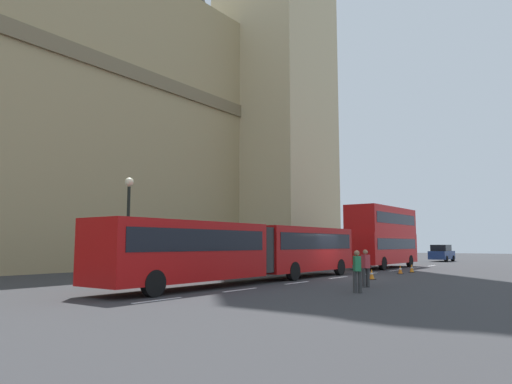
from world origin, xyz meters
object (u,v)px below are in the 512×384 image
object	(u,v)px
sedan_lead	(442,253)
traffic_cone_east	(412,268)
double_decker_bus	(383,235)
traffic_cone_west	(372,274)
articulated_bus	(252,248)
street_lamp	(128,222)
pedestrian_near_cones	(357,270)
pedestrian_by_kerb	(366,267)
traffic_cone_middle	(400,270)

from	to	relation	value
sedan_lead	traffic_cone_east	xyz separation A→B (m)	(-22.51, -4.01, -0.63)
double_decker_bus	traffic_cone_west	size ratio (longest dim) A/B	16.32
articulated_bus	street_lamp	distance (m)	6.35
traffic_cone_east	traffic_cone_west	bearing A→B (deg)	-177.24
articulated_bus	traffic_cone_east	world-z (taller)	articulated_bus
articulated_bus	pedestrian_near_cones	xyz separation A→B (m)	(-1.64, -6.53, -0.83)
street_lamp	pedestrian_near_cones	distance (m)	11.54
articulated_bus	double_decker_bus	xyz separation A→B (m)	(17.86, 0.00, 0.96)
sedan_lead	street_lamp	bearing A→B (deg)	173.87
articulated_bus	double_decker_bus	size ratio (longest dim) A/B	1.95
sedan_lead	traffic_cone_west	size ratio (longest dim) A/B	7.59
articulated_bus	street_lamp	size ratio (longest dim) A/B	3.51
pedestrian_by_kerb	traffic_cone_west	bearing A→B (deg)	19.67
pedestrian_near_cones	pedestrian_by_kerb	world-z (taller)	same
traffic_cone_middle	double_decker_bus	bearing A→B (deg)	29.20
articulated_bus	traffic_cone_west	bearing A→B (deg)	-37.64
articulated_bus	pedestrian_by_kerb	distance (m)	5.92
sedan_lead	pedestrian_by_kerb	xyz separation A→B (m)	(-34.88, -6.00, -0.00)
double_decker_bus	pedestrian_by_kerb	bearing A→B (deg)	-161.14
street_lamp	pedestrian_near_cones	size ratio (longest dim) A/B	3.12
traffic_cone_west	sedan_lead	bearing A→B (deg)	8.22
traffic_cone_west	street_lamp	bearing A→B (deg)	138.13
sedan_lead	traffic_cone_middle	xyz separation A→B (m)	(-24.58, -3.94, -0.63)
double_decker_bus	traffic_cone_middle	world-z (taller)	double_decker_bus
articulated_bus	pedestrian_near_cones	distance (m)	6.78
pedestrian_near_cones	traffic_cone_west	bearing A→B (deg)	18.41
traffic_cone_middle	pedestrian_near_cones	bearing A→B (deg)	-167.71
traffic_cone_east	sedan_lead	bearing A→B (deg)	10.09
traffic_cone_east	articulated_bus	bearing A→B (deg)	163.99
pedestrian_by_kerb	pedestrian_near_cones	bearing A→B (deg)	-163.91
traffic_cone_west	traffic_cone_middle	bearing A→B (deg)	4.41
sedan_lead	traffic_cone_middle	size ratio (longest dim) A/B	7.59
articulated_bus	traffic_cone_west	xyz separation A→B (m)	(5.42, -4.18, -1.46)
traffic_cone_middle	traffic_cone_east	world-z (taller)	same
articulated_bus	traffic_cone_middle	bearing A→B (deg)	-18.46
traffic_cone_west	pedestrian_near_cones	distance (m)	7.47
traffic_cone_middle	articulated_bus	bearing A→B (deg)	161.54
double_decker_bus	sedan_lead	distance (m)	17.99
traffic_cone_middle	pedestrian_by_kerb	world-z (taller)	pedestrian_by_kerb
articulated_bus	pedestrian_by_kerb	size ratio (longest dim) A/B	10.94
sedan_lead	pedestrian_by_kerb	size ratio (longest dim) A/B	2.60
sedan_lead	traffic_cone_east	world-z (taller)	sedan_lead
double_decker_bus	pedestrian_near_cones	bearing A→B (deg)	-161.49
street_lamp	pedestrian_near_cones	bearing A→B (deg)	-76.60
pedestrian_by_kerb	street_lamp	bearing A→B (deg)	116.57
traffic_cone_west	traffic_cone_east	distance (m)	7.84
double_decker_bus	traffic_cone_west	bearing A→B (deg)	-161.44
traffic_cone_east	pedestrian_near_cones	world-z (taller)	pedestrian_near_cones
pedestrian_by_kerb	articulated_bus	bearing A→B (deg)	98.64
double_decker_bus	street_lamp	size ratio (longest dim) A/B	1.80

